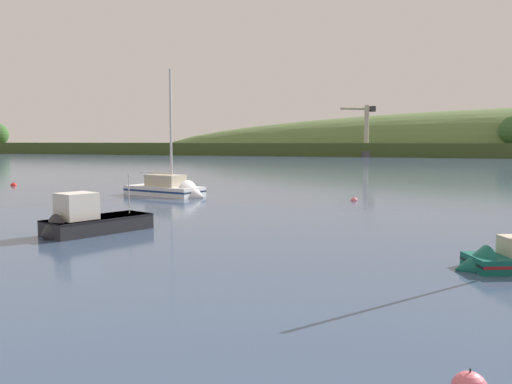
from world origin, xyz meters
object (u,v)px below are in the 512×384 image
Objects in this scene: sailboat_near_mooring at (172,193)px; mooring_buoy_foreground at (14,186)px; dockside_crane at (366,132)px; mooring_buoy_midchannel at (354,201)px; fishing_boat_moored at (88,225)px.

mooring_buoy_foreground is at bearing -176.39° from sailboat_near_mooring.
dockside_crane reaches higher than sailboat_near_mooring.
mooring_buoy_midchannel is at bearing 62.31° from dockside_crane.
fishing_boat_moored is (5.09, -21.48, 0.19)m from sailboat_near_mooring.
sailboat_near_mooring reaches higher than fishing_boat_moored.
fishing_boat_moored is 8.62× the size of mooring_buoy_foreground.
mooring_buoy_foreground reaches higher than mooring_buoy_midchannel.
dockside_crane reaches higher than mooring_buoy_midchannel.
sailboat_near_mooring is 17.78m from mooring_buoy_midchannel.
mooring_buoy_midchannel is (12.67, 22.29, -0.52)m from fishing_boat_moored.
mooring_buoy_midchannel is at bearing 19.39° from sailboat_near_mooring.
sailboat_near_mooring is at bearing -143.03° from fishing_boat_moored.
dockside_crane is 2.54× the size of fishing_boat_moored.
fishing_boat_moored reaches higher than mooring_buoy_midchannel.
mooring_buoy_midchannel is (41.64, -4.79, 0.00)m from mooring_buoy_foreground.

